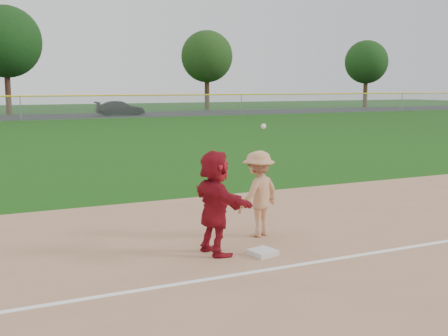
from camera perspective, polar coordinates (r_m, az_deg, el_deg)
name	(u,v)px	position (r m, az deg, el deg)	size (l,w,h in m)	color
ground	(261,255)	(9.72, 3.82, -8.78)	(160.00, 160.00, 0.00)	#15460D
foul_line	(286,267)	(9.06, 6.31, -9.95)	(60.00, 0.10, 0.01)	white
parking_asphalt	(14,117)	(54.37, -20.52, 4.86)	(120.00, 10.00, 0.01)	black
first_base	(263,252)	(9.63, 3.95, -8.55)	(0.40, 0.40, 0.09)	silver
base_runner	(215,203)	(9.48, -0.91, -3.53)	(1.65, 0.53, 1.78)	maroon
car_right	(120,108)	(54.89, -10.49, 6.00)	(1.92, 4.71, 1.37)	black
first_base_play	(258,194)	(10.65, 3.51, -2.62)	(1.21, 1.17, 2.19)	#A5A5A8
outfield_fence	(20,97)	(48.33, -20.02, 6.83)	(110.00, 0.12, 110.00)	#999EA0
tree_2	(5,42)	(59.93, -21.33, 11.86)	(7.00, 7.00, 10.58)	#3B2115
tree_3	(207,57)	(66.52, -1.75, 11.25)	(6.00, 6.00, 9.19)	#322312
tree_4	(366,62)	(76.69, 14.26, 10.38)	(5.60, 5.60, 8.67)	#382714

